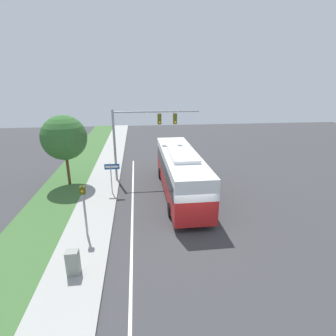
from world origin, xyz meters
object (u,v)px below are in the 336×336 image
at_px(street_sign, 112,173).
at_px(utility_cabinet, 73,262).
at_px(bus, 180,170).
at_px(pedestrian_signal, 84,204).
at_px(signal_gantry, 141,129).

distance_m(street_sign, utility_cabinet, 9.22).
bearing_deg(street_sign, bus, -4.36).
relative_size(bus, pedestrian_signal, 3.75).
height_order(signal_gantry, utility_cabinet, signal_gantry).
bearing_deg(utility_cabinet, street_sign, 83.45).
xyz_separation_m(pedestrian_signal, utility_cabinet, (-0.07, -3.11, -1.44)).
distance_m(bus, signal_gantry, 5.26).
relative_size(signal_gantry, utility_cabinet, 6.30).
height_order(pedestrian_signal, utility_cabinet, pedestrian_signal).
height_order(signal_gantry, street_sign, signal_gantry).
relative_size(pedestrian_signal, street_sign, 1.23).
bearing_deg(signal_gantry, bus, -50.72).
xyz_separation_m(bus, signal_gantry, (-2.88, 3.52, 2.64)).
relative_size(bus, signal_gantry, 1.59).
bearing_deg(signal_gantry, pedestrian_signal, -110.47).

